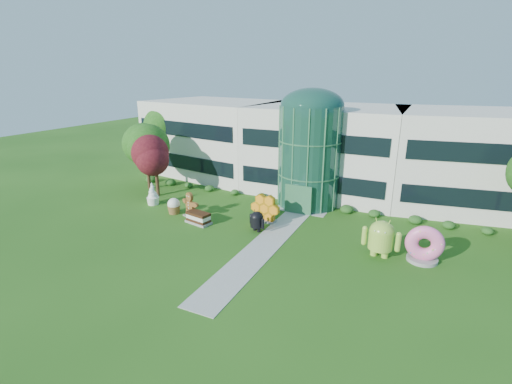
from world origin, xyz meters
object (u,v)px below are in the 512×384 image
at_px(donut, 424,243).
at_px(android_green, 381,236).
at_px(gingerbread, 190,204).
at_px(android_black, 257,220).

bearing_deg(donut, android_green, -172.75).
relative_size(donut, gingerbread, 1.07).
distance_m(android_black, gingerbread, 7.02).
distance_m(donut, gingerbread, 19.86).
height_order(android_green, android_black, android_green).
height_order(android_green, donut, android_green).
relative_size(android_green, donut, 1.17).
distance_m(android_green, gingerbread, 17.02).
height_order(android_black, donut, donut).
bearing_deg(donut, gingerbread, 175.27).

